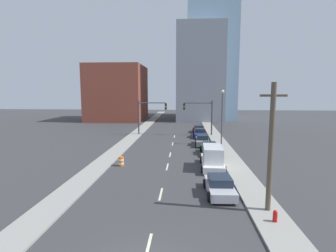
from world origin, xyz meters
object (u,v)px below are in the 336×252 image
(sedan_silver, at_px, (220,186))
(sedan_blue, at_px, (200,133))
(fire_hydrant, at_px, (275,217))
(traffic_signal_right, at_px, (203,113))
(sedan_maroon, at_px, (199,129))
(traffic_signal_left, at_px, (147,112))
(utility_pole_right_near, at_px, (271,147))
(street_lamp, at_px, (222,113))
(sedan_green, at_px, (210,149))
(sedan_gray, at_px, (202,140))
(box_truck_white, at_px, (212,158))
(traffic_barrel, at_px, (121,161))

(sedan_silver, relative_size, sedan_blue, 1.02)
(fire_hydrant, bearing_deg, traffic_signal_right, 93.89)
(traffic_signal_right, bearing_deg, sedan_maroon, 99.00)
(traffic_signal_left, relative_size, fire_hydrant, 7.24)
(utility_pole_right_near, xyz_separation_m, sedan_maroon, (-2.67, 32.42, -3.57))
(street_lamp, bearing_deg, fire_hydrant, -90.03)
(sedan_silver, height_order, sedan_green, sedan_green)
(traffic_signal_left, distance_m, utility_pole_right_near, 31.41)
(utility_pole_right_near, relative_size, sedan_gray, 1.70)
(fire_hydrant, xyz_separation_m, sedan_green, (-2.16, 17.05, 0.24))
(fire_hydrant, xyz_separation_m, sedan_blue, (-2.76, 28.72, 0.27))
(traffic_signal_left, distance_m, street_lamp, 14.32)
(street_lamp, height_order, sedan_maroon, street_lamp)
(sedan_silver, bearing_deg, sedan_blue, 88.20)
(sedan_silver, xyz_separation_m, sedan_gray, (-0.09, 18.04, 0.05))
(traffic_signal_left, bearing_deg, sedan_maroon, 19.96)
(sedan_blue, xyz_separation_m, sedan_maroon, (0.14, 5.23, -0.06))
(traffic_signal_left, relative_size, sedan_maroon, 1.25)
(box_truck_white, distance_m, sedan_gray, 11.33)
(sedan_silver, bearing_deg, traffic_signal_left, 107.15)
(street_lamp, distance_m, sedan_maroon, 12.32)
(street_lamp, distance_m, sedan_gray, 4.74)
(traffic_signal_left, height_order, utility_pole_right_near, utility_pole_right_near)
(sedan_silver, height_order, box_truck_white, box_truck_white)
(traffic_signal_left, distance_m, fire_hydrant, 33.00)
(traffic_signal_left, distance_m, sedan_silver, 28.09)
(utility_pole_right_near, relative_size, sedan_maroon, 1.68)
(traffic_signal_left, xyz_separation_m, box_truck_white, (9.37, -19.61, -2.93))
(street_lamp, relative_size, sedan_green, 1.72)
(sedan_silver, bearing_deg, sedan_maroon, 87.86)
(sedan_green, height_order, sedan_gray, sedan_gray)
(sedan_blue, bearing_deg, sedan_silver, -88.92)
(sedan_gray, xyz_separation_m, sedan_maroon, (0.09, 11.63, -0.07))
(traffic_barrel, xyz_separation_m, sedan_silver, (9.13, -6.93, 0.16))
(sedan_blue, relative_size, sedan_maroon, 0.88)
(traffic_signal_right, xyz_separation_m, traffic_barrel, (-9.65, -19.40, -3.51))
(traffic_signal_left, relative_size, sedan_gray, 1.26)
(traffic_signal_left, xyz_separation_m, sedan_silver, (9.21, -26.33, -3.35))
(utility_pole_right_near, xyz_separation_m, street_lamp, (-0.05, 21.04, 0.37))
(sedan_maroon, bearing_deg, fire_hydrant, -87.20)
(street_lamp, xyz_separation_m, sedan_maroon, (-2.62, 11.38, -3.94))
(traffic_signal_right, distance_m, traffic_barrel, 21.95)
(sedan_blue, distance_m, sedan_maroon, 5.23)
(utility_pole_right_near, bearing_deg, traffic_signal_right, 94.21)
(street_lamp, bearing_deg, utility_pole_right_near, -89.87)
(traffic_signal_right, xyz_separation_m, street_lamp, (2.10, -8.03, 0.58))
(fire_hydrant, relative_size, box_truck_white, 0.15)
(traffic_barrel, distance_m, sedan_gray, 14.32)
(fire_hydrant, bearing_deg, street_lamp, 89.97)
(traffic_signal_left, relative_size, box_truck_white, 1.05)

